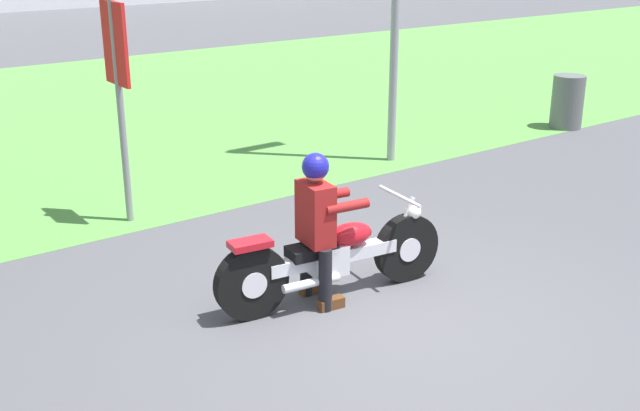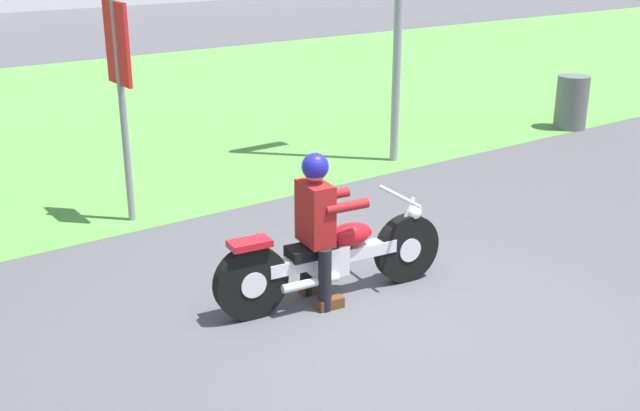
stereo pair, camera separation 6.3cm
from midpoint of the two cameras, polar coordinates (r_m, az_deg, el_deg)
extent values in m
plane|color=#4C4C51|center=(6.77, 6.23, -9.00)|extent=(120.00, 120.00, 0.00)
cube|color=#549342|center=(14.78, -19.38, 5.95)|extent=(60.00, 12.00, 0.01)
cylinder|color=black|center=(7.53, 6.10, -3.09)|extent=(0.68, 0.21, 0.67)
cylinder|color=silver|center=(7.53, 6.10, -3.09)|extent=(0.25, 0.17, 0.24)
cylinder|color=black|center=(6.80, -5.30, -5.66)|extent=(0.68, 0.21, 0.67)
cylinder|color=silver|center=(6.80, -5.30, -5.66)|extent=(0.25, 0.17, 0.24)
cube|color=silver|center=(7.10, 0.70, -3.74)|extent=(1.31, 0.31, 0.12)
cube|color=silver|center=(7.08, 0.35, -3.97)|extent=(0.35, 0.28, 0.28)
ellipsoid|color=#B2141E|center=(7.11, 1.97, -2.13)|extent=(0.47, 0.29, 0.22)
cube|color=black|center=(6.96, -0.88, -3.33)|extent=(0.47, 0.29, 0.10)
cube|color=#B2141E|center=(6.65, -5.40, -2.81)|extent=(0.38, 0.24, 0.06)
cylinder|color=silver|center=(7.41, 5.85, -1.39)|extent=(0.26, 0.08, 0.53)
cylinder|color=silver|center=(7.28, 5.60, 0.67)|extent=(0.12, 0.66, 0.04)
sphere|color=white|center=(7.43, 6.58, -0.45)|extent=(0.16, 0.16, 0.16)
cylinder|color=silver|center=(6.91, -0.91, -5.69)|extent=(0.56, 0.15, 0.08)
cylinder|color=black|center=(7.21, -1.26, -4.41)|extent=(0.12, 0.12, 0.59)
cube|color=#593319|center=(7.34, -0.83, -6.05)|extent=(0.25, 0.13, 0.10)
cylinder|color=black|center=(6.92, 0.13, -5.48)|extent=(0.12, 0.12, 0.59)
cube|color=#593319|center=(7.06, 0.56, -7.17)|extent=(0.25, 0.13, 0.10)
cube|color=maroon|center=(6.85, -0.60, -0.57)|extent=(0.27, 0.41, 0.56)
cylinder|color=maroon|center=(7.06, 0.32, 0.75)|extent=(0.43, 0.14, 0.09)
cylinder|color=maroon|center=(6.78, 1.72, -0.07)|extent=(0.43, 0.14, 0.09)
sphere|color=tan|center=(6.72, -0.61, 2.63)|extent=(0.20, 0.20, 0.20)
sphere|color=navy|center=(6.71, -0.61, 2.87)|extent=(0.24, 0.24, 0.24)
cylinder|color=#595E5B|center=(13.94, 17.54, 7.26)|extent=(0.54, 0.54, 0.90)
cylinder|color=gray|center=(9.03, -14.56, 6.67)|extent=(0.08, 0.08, 2.60)
cube|color=red|center=(8.90, -14.98, 11.38)|extent=(0.04, 0.60, 0.90)
camera|label=1|loc=(0.03, -90.25, -0.09)|focal=43.71mm
camera|label=2|loc=(0.03, 89.75, 0.09)|focal=43.71mm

